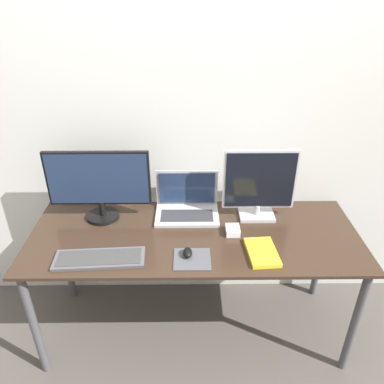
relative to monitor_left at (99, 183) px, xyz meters
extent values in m
plane|color=#4C4742|center=(0.53, -0.52, -0.96)|extent=(12.00, 12.00, 0.00)
cube|color=silver|center=(0.53, 0.24, 0.29)|extent=(7.00, 0.05, 2.50)
cube|color=#332319|center=(0.53, -0.18, -0.23)|extent=(1.81, 0.69, 0.02)
cylinder|color=#47474C|center=(-0.32, -0.47, -0.60)|extent=(0.04, 0.04, 0.72)
cylinder|color=#47474C|center=(1.39, -0.47, -0.60)|extent=(0.04, 0.04, 0.72)
cylinder|color=#47474C|center=(-0.32, 0.12, -0.60)|extent=(0.04, 0.04, 0.72)
cylinder|color=#47474C|center=(1.39, 0.12, -0.60)|extent=(0.04, 0.04, 0.72)
cylinder|color=black|center=(0.00, 0.00, -0.22)|extent=(0.19, 0.19, 0.02)
cylinder|color=black|center=(0.00, 0.00, -0.16)|extent=(0.04, 0.04, 0.09)
cube|color=black|center=(0.00, 0.00, 0.03)|extent=(0.58, 0.02, 0.32)
cube|color=#1E2D4C|center=(0.00, -0.01, 0.03)|extent=(0.56, 0.01, 0.30)
cube|color=#B2B2B7|center=(0.90, 0.00, -0.22)|extent=(0.20, 0.14, 0.02)
cylinder|color=#B2B2B7|center=(0.90, 0.00, -0.18)|extent=(0.04, 0.04, 0.06)
cube|color=#B2B2B7|center=(0.90, 0.00, 0.02)|extent=(0.41, 0.02, 0.36)
cube|color=black|center=(0.90, -0.01, 0.02)|extent=(0.39, 0.01, 0.33)
cube|color=#ADADB2|center=(0.49, 0.00, -0.22)|extent=(0.37, 0.23, 0.02)
cube|color=#2D2D33|center=(0.49, -0.02, -0.21)|extent=(0.30, 0.13, 0.00)
cube|color=#ADADB2|center=(0.49, 0.12, -0.09)|extent=(0.37, 0.01, 0.23)
cube|color=#1E2D4C|center=(0.49, 0.11, -0.09)|extent=(0.33, 0.00, 0.20)
cube|color=#4C4C51|center=(0.06, -0.39, -0.22)|extent=(0.46, 0.18, 0.02)
cube|color=#383838|center=(0.06, -0.39, -0.21)|extent=(0.42, 0.14, 0.00)
cube|color=#47474C|center=(0.52, -0.39, -0.22)|extent=(0.19, 0.17, 0.00)
ellipsoid|color=black|center=(0.50, -0.37, -0.20)|extent=(0.05, 0.07, 0.04)
cube|color=yellow|center=(0.88, -0.35, -0.22)|extent=(0.16, 0.24, 0.02)
cube|color=white|center=(0.88, -0.35, -0.22)|extent=(0.16, 0.23, 0.02)
cube|color=white|center=(0.75, -0.17, -0.21)|extent=(0.08, 0.09, 0.04)
camera|label=1|loc=(0.50, -1.85, 0.99)|focal=35.00mm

